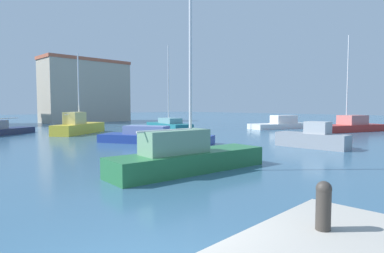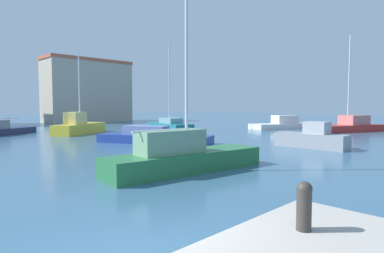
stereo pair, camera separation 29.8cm
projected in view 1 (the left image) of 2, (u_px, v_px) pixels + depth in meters
name	position (u px, v px, depth m)	size (l,w,h in m)	color
water	(144.00, 134.00, 29.30)	(160.00, 160.00, 0.00)	#38607F
mooring_bollard	(324.00, 203.00, 4.11)	(0.20, 0.20, 0.63)	#38332D
sailboat_yellow_behind_lamppost	(78.00, 126.00, 29.97)	(6.37, 5.08, 7.42)	gold
sailboat_green_inner_mooring	(187.00, 155.00, 12.78)	(6.99, 2.43, 10.72)	#28703D
sailboat_red_near_pier	(348.00, 126.00, 32.72)	(8.94, 5.24, 9.63)	#B22823
motorboat_blue_distant_east	(154.00, 137.00, 22.57)	(5.52, 8.16, 1.20)	#233D93
sailboat_teal_mid_harbor	(169.00, 125.00, 35.28)	(3.68, 7.30, 9.13)	#1E707A
motorboat_grey_outer_mooring	(313.00, 138.00, 20.00)	(1.31, 4.39, 1.64)	gray
motorboat_white_distant_north	(281.00, 124.00, 36.95)	(7.71, 4.73, 1.51)	white
harbor_office	(86.00, 91.00, 51.77)	(13.64, 5.28, 9.99)	#B2A893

